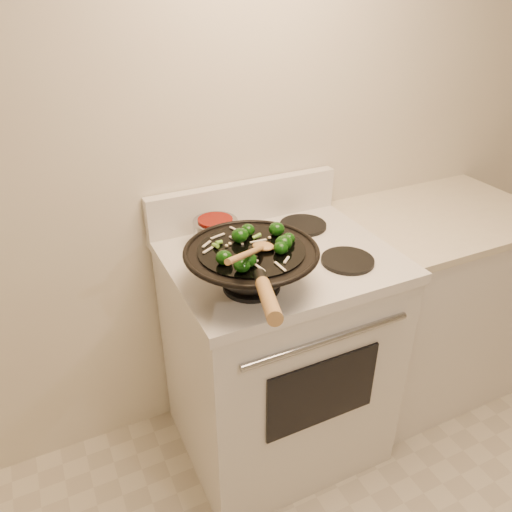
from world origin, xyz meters
name	(u,v)px	position (x,y,z in m)	size (l,w,h in m)	color
stove	(277,352)	(-0.30, 1.17, 0.47)	(0.78, 0.67, 1.08)	white
counter_unit	(425,303)	(0.49, 1.20, 0.46)	(0.83, 0.62, 0.91)	white
wok	(252,266)	(-0.48, 1.02, 1.00)	(0.41, 0.66, 0.24)	black
stirfry	(256,244)	(-0.47, 1.01, 1.08)	(0.28, 0.32, 0.05)	#0B3207
wooden_spoon	(254,251)	(-0.50, 0.95, 1.10)	(0.25, 0.25, 0.12)	#A0743F
saucepan	(216,231)	(-0.48, 1.32, 0.98)	(0.16, 0.26, 0.09)	#979A9F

